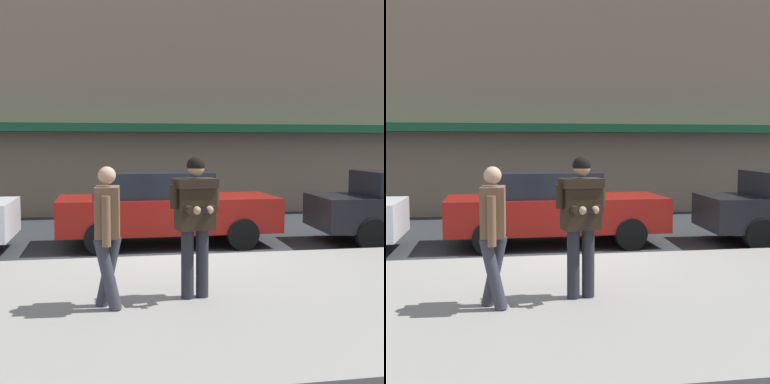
% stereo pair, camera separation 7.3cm
% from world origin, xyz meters
% --- Properties ---
extents(ground_plane, '(80.00, 80.00, 0.00)m').
position_xyz_m(ground_plane, '(0.00, 0.00, 0.00)').
color(ground_plane, '#2B2D30').
extents(sidewalk, '(32.00, 5.30, 0.14)m').
position_xyz_m(sidewalk, '(1.00, -2.85, 0.07)').
color(sidewalk, gray).
rests_on(sidewalk, ground).
extents(curb_paint_line, '(28.00, 0.12, 0.01)m').
position_xyz_m(curb_paint_line, '(1.00, 0.05, 0.00)').
color(curb_paint_line, silver).
rests_on(curb_paint_line, ground).
extents(parked_sedan_mid, '(4.51, 1.94, 1.54)m').
position_xyz_m(parked_sedan_mid, '(-0.05, 1.57, 0.79)').
color(parked_sedan_mid, maroon).
rests_on(parked_sedan_mid, ground).
extents(man_texting_on_phone, '(0.64, 0.62, 1.81)m').
position_xyz_m(man_texting_on_phone, '(-0.25, -2.91, 1.25)').
color(man_texting_on_phone, '#23232B').
rests_on(man_texting_on_phone, sidewalk).
extents(pedestrian_dark_coat, '(0.35, 0.60, 1.70)m').
position_xyz_m(pedestrian_dark_coat, '(-1.35, -3.15, 1.11)').
color(pedestrian_dark_coat, '#33333D').
rests_on(pedestrian_dark_coat, sidewalk).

